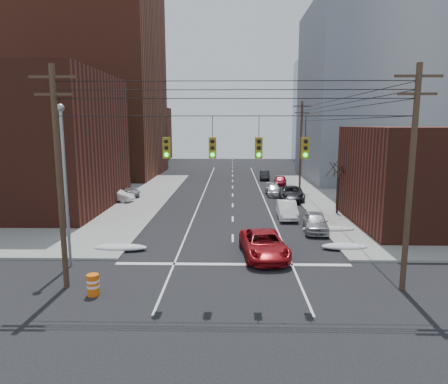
{
  "coord_description": "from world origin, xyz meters",
  "views": [
    {
      "loc": [
        -0.06,
        -16.12,
        8.21
      ],
      "look_at": [
        -0.69,
        14.5,
        3.0
      ],
      "focal_mm": 32.0,
      "sensor_mm": 36.0,
      "label": 1
    }
  ],
  "objects_px": {
    "parked_car_d": "(274,190)",
    "lot_car_a": "(116,196)",
    "red_pickup": "(264,244)",
    "parked_car_f": "(265,175)",
    "parked_car_a": "(315,222)",
    "construction_barrel": "(93,285)",
    "parked_car_e": "(280,181)",
    "lot_car_c": "(49,206)",
    "lot_car_b": "(118,191)",
    "parked_car_c": "(291,193)",
    "parked_car_b": "(287,210)",
    "lot_car_d": "(71,189)"
  },
  "relations": [
    {
      "from": "lot_car_a",
      "to": "parked_car_d",
      "type": "bearing_deg",
      "value": -60.31
    },
    {
      "from": "parked_car_b",
      "to": "lot_car_d",
      "type": "bearing_deg",
      "value": 157.32
    },
    {
      "from": "parked_car_c",
      "to": "parked_car_e",
      "type": "height_order",
      "value": "parked_car_c"
    },
    {
      "from": "parked_car_a",
      "to": "construction_barrel",
      "type": "distance_m",
      "value": 17.82
    },
    {
      "from": "parked_car_e",
      "to": "lot_car_a",
      "type": "bearing_deg",
      "value": -139.82
    },
    {
      "from": "red_pickup",
      "to": "parked_car_c",
      "type": "xyz_separation_m",
      "value": [
        4.46,
        18.78,
        -0.01
      ]
    },
    {
      "from": "lot_car_b",
      "to": "parked_car_b",
      "type": "bearing_deg",
      "value": -113.57
    },
    {
      "from": "parked_car_c",
      "to": "lot_car_c",
      "type": "height_order",
      "value": "parked_car_c"
    },
    {
      "from": "parked_car_d",
      "to": "construction_barrel",
      "type": "distance_m",
      "value": 30.21
    },
    {
      "from": "red_pickup",
      "to": "lot_car_a",
      "type": "distance_m",
      "value": 22.27
    },
    {
      "from": "parked_car_e",
      "to": "lot_car_d",
      "type": "xyz_separation_m",
      "value": [
        -25.06,
        -7.92,
        0.13
      ]
    },
    {
      "from": "lot_car_b",
      "to": "parked_car_f",
      "type": "bearing_deg",
      "value": -44.45
    },
    {
      "from": "parked_car_b",
      "to": "parked_car_f",
      "type": "xyz_separation_m",
      "value": [
        0.0,
        24.87,
        -0.08
      ]
    },
    {
      "from": "lot_car_c",
      "to": "construction_barrel",
      "type": "height_order",
      "value": "lot_car_c"
    },
    {
      "from": "parked_car_f",
      "to": "parked_car_e",
      "type": "bearing_deg",
      "value": -73.04
    },
    {
      "from": "parked_car_a",
      "to": "parked_car_e",
      "type": "distance_m",
      "value": 22.93
    },
    {
      "from": "parked_car_a",
      "to": "lot_car_a",
      "type": "relative_size",
      "value": 1.16
    },
    {
      "from": "parked_car_c",
      "to": "parked_car_f",
      "type": "distance_m",
      "value": 16.63
    },
    {
      "from": "red_pickup",
      "to": "parked_car_f",
      "type": "distance_m",
      "value": 35.44
    },
    {
      "from": "red_pickup",
      "to": "construction_barrel",
      "type": "relative_size",
      "value": 5.36
    },
    {
      "from": "lot_car_a",
      "to": "lot_car_b",
      "type": "bearing_deg",
      "value": 25.62
    },
    {
      "from": "parked_car_c",
      "to": "parked_car_f",
      "type": "bearing_deg",
      "value": 100.11
    },
    {
      "from": "parked_car_a",
      "to": "construction_barrel",
      "type": "bearing_deg",
      "value": -131.33
    },
    {
      "from": "parked_car_f",
      "to": "red_pickup",
      "type": "bearing_deg",
      "value": -91.76
    },
    {
      "from": "red_pickup",
      "to": "construction_barrel",
      "type": "distance_m",
      "value": 10.57
    },
    {
      "from": "red_pickup",
      "to": "lot_car_c",
      "type": "xyz_separation_m",
      "value": [
        -18.79,
        11.42,
        -0.02
      ]
    },
    {
      "from": "construction_barrel",
      "to": "red_pickup",
      "type": "bearing_deg",
      "value": 34.36
    },
    {
      "from": "red_pickup",
      "to": "lot_car_a",
      "type": "xyz_separation_m",
      "value": [
        -14.26,
        17.11,
        -0.01
      ]
    },
    {
      "from": "lot_car_c",
      "to": "parked_car_a",
      "type": "bearing_deg",
      "value": -102.15
    },
    {
      "from": "parked_car_d",
      "to": "lot_car_a",
      "type": "relative_size",
      "value": 1.13
    },
    {
      "from": "parked_car_b",
      "to": "lot_car_d",
      "type": "distance_m",
      "value": 25.74
    },
    {
      "from": "red_pickup",
      "to": "parked_car_f",
      "type": "height_order",
      "value": "red_pickup"
    },
    {
      "from": "lot_car_b",
      "to": "lot_car_a",
      "type": "bearing_deg",
      "value": -164.48
    },
    {
      "from": "parked_car_f",
      "to": "parked_car_d",
      "type": "bearing_deg",
      "value": -87.13
    },
    {
      "from": "red_pickup",
      "to": "lot_car_a",
      "type": "height_order",
      "value": "red_pickup"
    },
    {
      "from": "lot_car_b",
      "to": "red_pickup",
      "type": "bearing_deg",
      "value": -139.16
    },
    {
      "from": "red_pickup",
      "to": "parked_car_b",
      "type": "distance_m",
      "value": 10.84
    },
    {
      "from": "red_pickup",
      "to": "parked_car_e",
      "type": "relative_size",
      "value": 1.37
    },
    {
      "from": "parked_car_a",
      "to": "lot_car_c",
      "type": "distance_m",
      "value": 23.86
    },
    {
      "from": "parked_car_b",
      "to": "construction_barrel",
      "type": "xyz_separation_m",
      "value": [
        -11.58,
        -16.42,
        -0.21
      ]
    },
    {
      "from": "parked_car_c",
      "to": "lot_car_b",
      "type": "height_order",
      "value": "parked_car_c"
    },
    {
      "from": "parked_car_e",
      "to": "parked_car_f",
      "type": "relative_size",
      "value": 1.01
    },
    {
      "from": "parked_car_b",
      "to": "parked_car_c",
      "type": "distance_m",
      "value": 8.47
    },
    {
      "from": "parked_car_d",
      "to": "lot_car_d",
      "type": "bearing_deg",
      "value": -179.59
    },
    {
      "from": "parked_car_c",
      "to": "lot_car_d",
      "type": "height_order",
      "value": "parked_car_c"
    },
    {
      "from": "red_pickup",
      "to": "parked_car_b",
      "type": "bearing_deg",
      "value": 69.45
    },
    {
      "from": "parked_car_f",
      "to": "lot_car_a",
      "type": "distance_m",
      "value": 25.0
    },
    {
      "from": "parked_car_f",
      "to": "lot_car_c",
      "type": "relative_size",
      "value": 0.95
    },
    {
      "from": "construction_barrel",
      "to": "parked_car_a",
      "type": "bearing_deg",
      "value": 42.28
    },
    {
      "from": "lot_car_b",
      "to": "lot_car_d",
      "type": "xyz_separation_m",
      "value": [
        -5.83,
        1.44,
        -0.01
      ]
    }
  ]
}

